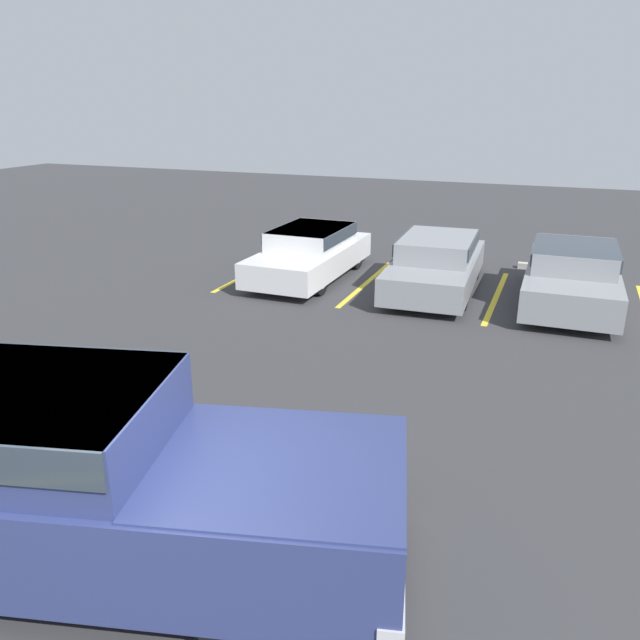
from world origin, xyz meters
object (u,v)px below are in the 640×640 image
parked_sedan_a (310,251)px  parked_sedan_c (572,274)px  pickup_truck (86,479)px  wheel_stop_curb (557,268)px  parked_sedan_b (436,262)px

parked_sedan_a → parked_sedan_c: bearing=91.5°
parked_sedan_a → parked_sedan_c: parked_sedan_c is taller
parked_sedan_a → parked_sedan_c: 5.87m
pickup_truck → parked_sedan_c: (3.98, 9.94, -0.24)m
parked_sedan_c → wheel_stop_curb: (-0.31, 2.72, -0.59)m
pickup_truck → parked_sedan_c: size_ratio=1.41×
parked_sedan_a → pickup_truck: bearing=11.6°
parked_sedan_c → parked_sedan_a: bearing=-89.7°
parked_sedan_b → parked_sedan_c: parked_sedan_c is taller
pickup_truck → parked_sedan_a: bearing=86.7°
pickup_truck → parked_sedan_b: bearing=69.4°
pickup_truck → wheel_stop_curb: bearing=59.7°
parked_sedan_b → wheel_stop_curb: size_ratio=2.32×
pickup_truck → wheel_stop_curb: 13.21m
parked_sedan_a → parked_sedan_b: (3.02, 0.11, -0.01)m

